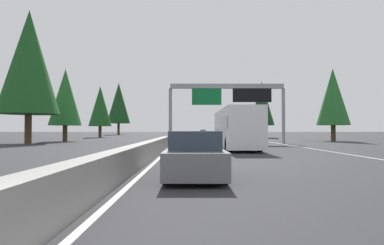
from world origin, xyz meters
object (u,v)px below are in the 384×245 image
object	(u,v)px
sedan_distant_b	(203,133)
conifer_left_foreground	(29,62)
sedan_mid_left	(195,156)
conifer_left_far	(119,103)
conifer_right_near	(333,97)
conifer_right_mid	(262,104)
sign_gantry_overhead	(229,96)
conifer_left_near	(65,97)
pickup_far_left	(223,132)
conifer_left_mid	(100,106)
bus_mid_center	(235,127)

from	to	relation	value
sedan_distant_b	conifer_left_foreground	world-z (taller)	conifer_left_foreground
sedan_mid_left	conifer_left_far	distance (m)	89.79
conifer_right_near	conifer_right_mid	xyz separation A→B (m)	(18.95, 5.16, 0.66)
sedan_distant_b	sign_gantry_overhead	bearing A→B (deg)	-179.26
sign_gantry_overhead	conifer_right_near	world-z (taller)	conifer_right_near
conifer_right_near	sedan_mid_left	bearing A→B (deg)	149.77
conifer_right_near	sign_gantry_overhead	bearing A→B (deg)	116.15
conifer_right_mid	conifer_left_foreground	xyz separation A→B (m)	(-26.32, 31.02, 2.35)
conifer_left_near	conifer_left_far	size ratio (longest dim) A/B	0.60
sign_gantry_overhead	conifer_left_near	bearing A→B (deg)	71.76
pickup_far_left	conifer_left_mid	distance (m)	26.54
sedan_mid_left	conifer_left_near	world-z (taller)	conifer_left_near
pickup_far_left	conifer_left_far	distance (m)	39.58
bus_mid_center	conifer_left_far	world-z (taller)	conifer_left_far
conifer_right_mid	sedan_mid_left	bearing A→B (deg)	165.23
pickup_far_left	conifer_left_near	size ratio (longest dim) A/B	0.60
bus_mid_center	conifer_left_far	xyz separation A→B (m)	(70.94, 25.28, 7.80)
bus_mid_center	conifer_right_mid	distance (m)	36.77
sign_gantry_overhead	sedan_mid_left	world-z (taller)	sign_gantry_overhead
conifer_left_far	sign_gantry_overhead	bearing A→B (deg)	-157.39
conifer_left_near	conifer_left_mid	world-z (taller)	conifer_left_mid
sedan_mid_left	pickup_far_left	xyz separation A→B (m)	(60.80, -6.91, 0.23)
sedan_mid_left	bus_mid_center	xyz separation A→B (m)	(15.71, -3.49, 1.03)
pickup_far_left	conifer_left_foreground	distance (m)	44.54
conifer_left_foreground	conifer_right_near	bearing A→B (deg)	-78.49
conifer_right_mid	sedan_distant_b	bearing A→B (deg)	18.85
pickup_far_left	sedan_distant_b	size ratio (longest dim) A/B	1.27
sedan_distant_b	conifer_left_mid	world-z (taller)	conifer_left_mid
conifer_right_mid	conifer_left_far	bearing A→B (deg)	44.47
conifer_right_near	bus_mid_center	bearing A→B (deg)	136.94
bus_mid_center	conifer_left_near	bearing A→B (deg)	51.66
conifer_right_mid	conifer_left_far	distance (m)	50.33
conifer_left_far	pickup_far_left	bearing A→B (deg)	-132.01
sign_gantry_overhead	conifer_left_far	bearing A→B (deg)	22.61
sedan_mid_left	bus_mid_center	distance (m)	16.13
pickup_far_left	conifer_left_near	world-z (taller)	conifer_left_near
sedan_mid_left	bus_mid_center	world-z (taller)	bus_mid_center
conifer_right_near	conifer_left_foreground	world-z (taller)	conifer_left_foreground
conifer_left_mid	conifer_left_far	size ratio (longest dim) A/B	0.64
sign_gantry_overhead	conifer_left_foreground	xyz separation A→B (m)	(-0.23, 21.63, 3.65)
conifer_left_near	sedan_mid_left	bearing A→B (deg)	-152.49
conifer_left_mid	conifer_left_near	bearing A→B (deg)	-176.20
bus_mid_center	sedan_distant_b	distance (m)	64.69
bus_mid_center	conifer_left_foreground	size ratio (longest dim) A/B	0.79
sedan_mid_left	bus_mid_center	size ratio (longest dim) A/B	0.38
sedan_mid_left	conifer_left_far	xyz separation A→B (m)	(86.65, 21.80, 8.83)
sign_gantry_overhead	conifer_left_foreground	distance (m)	21.93
sign_gantry_overhead	sedan_distant_b	world-z (taller)	sign_gantry_overhead
conifer_right_near	conifer_right_mid	size ratio (longest dim) A/B	0.90
sign_gantry_overhead	sedan_mid_left	distance (m)	25.42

